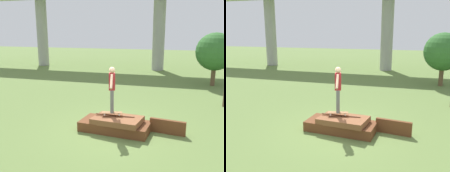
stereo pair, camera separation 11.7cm
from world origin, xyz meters
TOP-DOWN VIEW (x-y plane):
  - ground_plane at (0.00, 0.00)m, footprint 80.00×80.00m
  - scrap_pile at (0.03, -0.03)m, footprint 2.66×1.43m
  - scrap_plank_loose at (1.92, 0.26)m, footprint 1.31×0.30m
  - skateboard at (-0.11, -0.00)m, footprint 0.80×0.39m
  - skater at (-0.11, -0.00)m, footprint 0.34×1.16m
  - tree_behind_left at (4.32, 9.37)m, footprint 2.52×2.52m

SIDE VIEW (x-z plane):
  - ground_plane at x=0.00m, z-range 0.00..0.00m
  - scrap_pile at x=0.03m, z-range -0.05..0.57m
  - scrap_plank_loose at x=1.92m, z-range 0.00..0.53m
  - skateboard at x=-0.11m, z-range 0.66..0.75m
  - skater at x=-0.11m, z-range 0.86..2.55m
  - tree_behind_left at x=4.32m, z-range 0.51..4.07m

